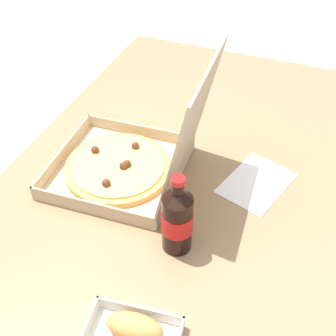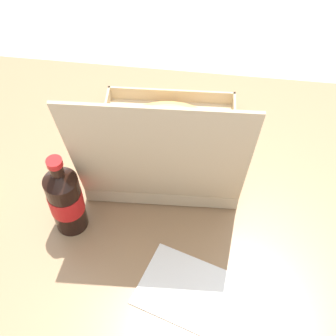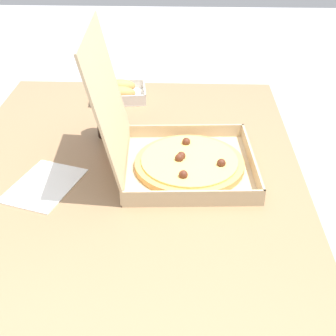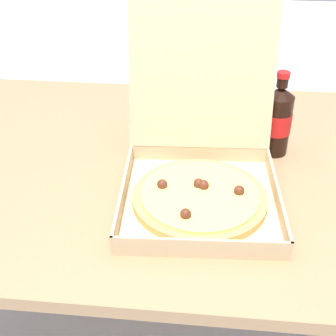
{
  "view_description": "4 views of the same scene",
  "coord_description": "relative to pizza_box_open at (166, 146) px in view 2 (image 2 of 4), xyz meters",
  "views": [
    {
      "loc": [
        0.93,
        0.3,
        1.61
      ],
      "look_at": [
        0.06,
        -0.04,
        0.76
      ],
      "focal_mm": 47.1,
      "sensor_mm": 36.0,
      "label": 1
    },
    {
      "loc": [
        0.01,
        0.6,
        1.65
      ],
      "look_at": [
        0.09,
        -0.07,
        0.8
      ],
      "focal_mm": 49.66,
      "sensor_mm": 36.0,
      "label": 2
    },
    {
      "loc": [
        -0.98,
        -0.16,
        1.45
      ],
      "look_at": [
        0.02,
        -0.12,
        0.81
      ],
      "focal_mm": 49.98,
      "sensor_mm": 36.0,
      "label": 3
    },
    {
      "loc": [
        0.12,
        -1.01,
        1.39
      ],
      "look_at": [
        0.03,
        -0.11,
        0.8
      ],
      "focal_mm": 49.7,
      "sensor_mm": 36.0,
      "label": 4
    }
  ],
  "objects": [
    {
      "name": "ground_plane",
      "position": [
        -0.11,
        0.14,
        -0.8
      ],
      "size": [
        10.0,
        10.0,
        0.0
      ],
      "primitive_type": "plane",
      "color": "#B2B2B7"
    },
    {
      "name": "pizza_box_open",
      "position": [
        0.0,
        0.0,
        0.0
      ],
      "size": [
        0.37,
        0.45,
        0.39
      ],
      "color": "tan",
      "rests_on": "dining_table"
    },
    {
      "name": "cola_bottle",
      "position": [
        0.19,
        0.21,
        0.04
      ],
      "size": [
        0.07,
        0.07,
        0.22
      ],
      "color": "black",
      "rests_on": "dining_table"
    },
    {
      "name": "dining_table",
      "position": [
        -0.11,
        0.14,
        -0.12
      ],
      "size": [
        1.44,
        0.97,
        0.75
      ],
      "color": "#997551",
      "rests_on": "ground_plane"
    },
    {
      "name": "paper_menu",
      "position": [
        -0.1,
        0.34,
        -0.05
      ],
      "size": [
        0.25,
        0.21,
        0.0
      ],
      "primitive_type": "cube",
      "rotation": [
        0.0,
        0.0,
        -0.31
      ],
      "color": "white",
      "rests_on": "dining_table"
    }
  ]
}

